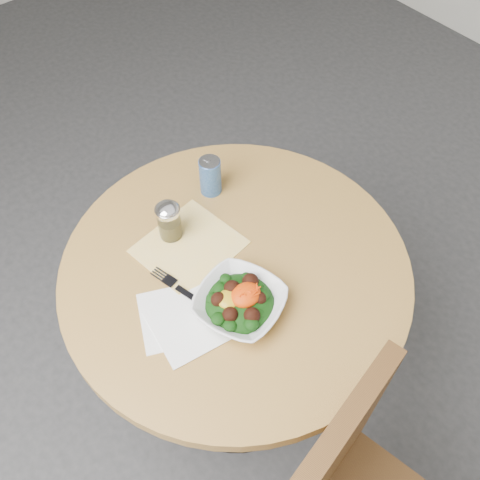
# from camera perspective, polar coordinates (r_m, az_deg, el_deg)

# --- Properties ---
(ground) EXTENTS (6.00, 6.00, 0.00)m
(ground) POSITION_cam_1_polar(r_m,az_deg,el_deg) (2.03, -0.34, -14.73)
(ground) COLOR #313133
(ground) RESTS_ON ground
(table) EXTENTS (0.90, 0.90, 0.75)m
(table) POSITION_cam_1_polar(r_m,az_deg,el_deg) (1.53, -0.44, -6.90)
(table) COLOR black
(table) RESTS_ON ground
(cloth_napkin) EXTENTS (0.27, 0.25, 0.00)m
(cloth_napkin) POSITION_cam_1_polar(r_m,az_deg,el_deg) (1.41, -5.46, -0.71)
(cloth_napkin) COLOR #F4AD0C
(cloth_napkin) RESTS_ON table
(paper_napkins) EXTENTS (0.22, 0.25, 0.00)m
(paper_napkins) POSITION_cam_1_polar(r_m,az_deg,el_deg) (1.29, -6.12, -8.51)
(paper_napkins) COLOR white
(paper_napkins) RESTS_ON table
(salad_bowl) EXTENTS (0.26, 0.26, 0.08)m
(salad_bowl) POSITION_cam_1_polar(r_m,az_deg,el_deg) (1.28, -0.02, -6.67)
(salad_bowl) COLOR white
(salad_bowl) RESTS_ON table
(fork) EXTENTS (0.07, 0.22, 0.00)m
(fork) POSITION_cam_1_polar(r_m,az_deg,el_deg) (1.32, -6.03, -5.45)
(fork) COLOR black
(fork) RESTS_ON table
(spice_shaker) EXTENTS (0.06, 0.06, 0.12)m
(spice_shaker) POSITION_cam_1_polar(r_m,az_deg,el_deg) (1.39, -7.57, 2.03)
(spice_shaker) COLOR silver
(spice_shaker) RESTS_ON table
(beverage_can) EXTENTS (0.06, 0.06, 0.12)m
(beverage_can) POSITION_cam_1_polar(r_m,az_deg,el_deg) (1.49, -3.19, 6.84)
(beverage_can) COLOR navy
(beverage_can) RESTS_ON table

